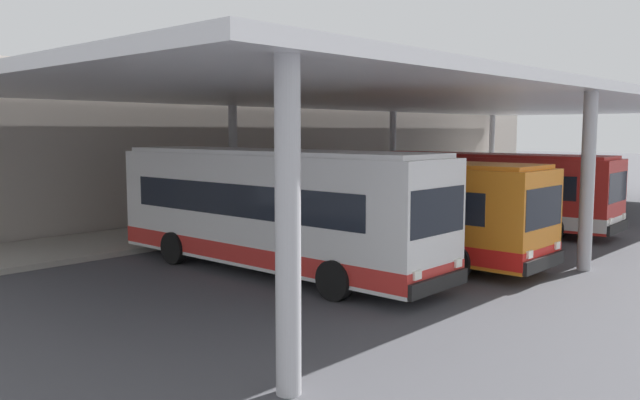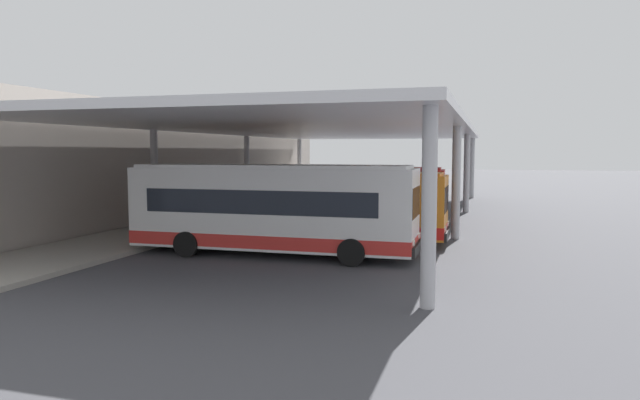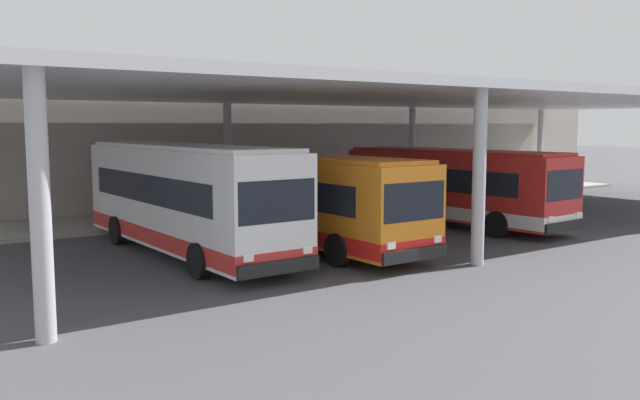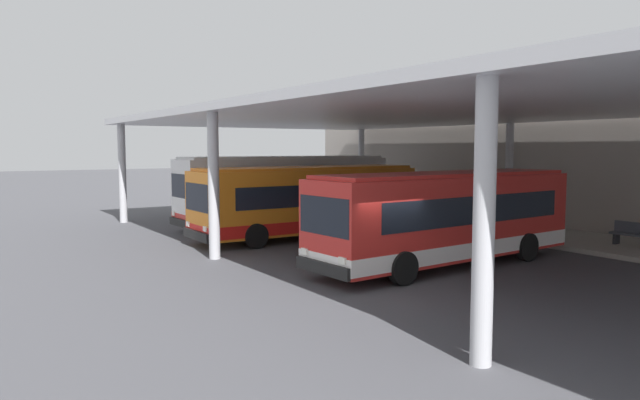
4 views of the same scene
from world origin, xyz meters
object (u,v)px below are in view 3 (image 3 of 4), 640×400
Objects in this scene: bus_second_bay at (309,199)px; bench_waiting at (366,191)px; bus_middle_bay at (452,186)px; bus_nearest_bay at (185,198)px.

bus_second_bay is 5.86× the size of bench_waiting.
bench_waiting is at bearing 42.12° from bus_second_bay.
bus_second_bay is 7.79m from bus_middle_bay.
bus_middle_bay is at bearing -2.51° from bus_nearest_bay.
bus_middle_bay is at bearing -103.93° from bench_waiting.
bench_waiting is (9.79, 8.85, -0.99)m from bus_second_bay.
bus_second_bay is (4.06, -1.19, -0.19)m from bus_nearest_bay.
bus_nearest_bay is at bearing 163.60° from bus_second_bay.
bus_nearest_bay reaches higher than bus_second_bay.
bus_middle_bay is at bearing 4.99° from bus_second_bay.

